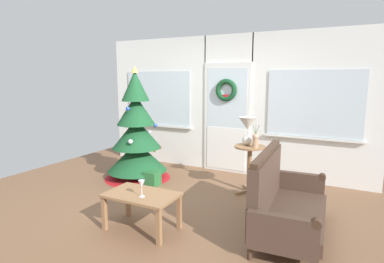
{
  "coord_description": "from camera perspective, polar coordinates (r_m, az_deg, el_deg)",
  "views": [
    {
      "loc": [
        2.18,
        -3.51,
        1.77
      ],
      "look_at": [
        0.05,
        0.55,
        1.0
      ],
      "focal_mm": 29.86,
      "sensor_mm": 36.0,
      "label": 1
    }
  ],
  "objects": [
    {
      "name": "gift_box",
      "position": [
        5.41,
        -7.15,
        -8.3
      ],
      "size": [
        0.24,
        0.21,
        0.24
      ],
      "primitive_type": "cube",
      "color": "#266633",
      "rests_on": "ground"
    },
    {
      "name": "table_lamp",
      "position": [
        4.99,
        9.91,
        0.78
      ],
      "size": [
        0.28,
        0.28,
        0.44
      ],
      "color": "silver",
      "rests_on": "side_table"
    },
    {
      "name": "back_wall_with_door",
      "position": [
        6.02,
        6.39,
        4.85
      ],
      "size": [
        5.2,
        0.19,
        2.55
      ],
      "color": "white",
      "rests_on": "ground"
    },
    {
      "name": "settee_sofa",
      "position": [
        3.89,
        15.75,
        -11.85
      ],
      "size": [
        0.81,
        1.59,
        0.96
      ],
      "color": "#3D281C",
      "rests_on": "ground"
    },
    {
      "name": "wine_glass",
      "position": [
        3.7,
        -8.99,
        -9.38
      ],
      "size": [
        0.08,
        0.08,
        0.2
      ],
      "color": "silver",
      "rests_on": "coffee_table"
    },
    {
      "name": "ground_plane",
      "position": [
        4.49,
        -3.94,
        -13.69
      ],
      "size": [
        6.76,
        6.76,
        0.0
      ],
      "primitive_type": "plane",
      "color": "brown"
    },
    {
      "name": "coffee_table",
      "position": [
        3.86,
        -8.99,
        -11.84
      ],
      "size": [
        0.84,
        0.53,
        0.44
      ],
      "color": "#8E6642",
      "rests_on": "ground"
    },
    {
      "name": "side_table",
      "position": [
        5.04,
        10.25,
        -4.97
      ],
      "size": [
        0.5,
        0.48,
        0.74
      ],
      "color": "#8E6642",
      "rests_on": "ground"
    },
    {
      "name": "flower_vase",
      "position": [
        4.88,
        11.27,
        -1.46
      ],
      "size": [
        0.11,
        0.1,
        0.35
      ],
      "color": "tan",
      "rests_on": "side_table"
    },
    {
      "name": "christmas_tree",
      "position": [
        5.7,
        -9.85,
        -1.3
      ],
      "size": [
        1.17,
        1.17,
        1.97
      ],
      "color": "#4C331E",
      "rests_on": "ground"
    }
  ]
}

